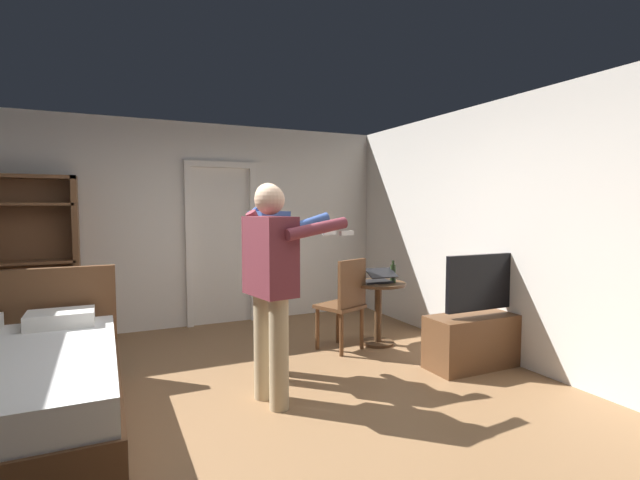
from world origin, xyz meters
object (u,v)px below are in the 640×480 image
object	(u,v)px
suitcase_dark	(65,353)
side_table	(378,303)
laptop	(378,278)
person_striped_shirt	(270,265)
person_blue_shirt	(272,277)
tv_flatscreen	(482,333)
suitcase_small	(80,359)
bottle_on_table	(393,273)
bookshelf	(29,255)
wooden_chair	(345,300)

from	to	relation	value
suitcase_dark	side_table	bearing A→B (deg)	-15.05
laptop	person_striped_shirt	xyz separation A→B (m)	(-1.38, -0.38, 0.27)
person_blue_shirt	person_striped_shirt	distance (m)	0.59
tv_flatscreen	suitcase_small	size ratio (longest dim) A/B	2.13
tv_flatscreen	bottle_on_table	size ratio (longest dim) A/B	4.68
suitcase_dark	bookshelf	bearing A→B (deg)	103.76
bookshelf	person_striped_shirt	size ratio (longest dim) A/B	1.07
bookshelf	side_table	world-z (taller)	bookshelf
bookshelf	wooden_chair	bearing A→B (deg)	-27.37
bookshelf	laptop	world-z (taller)	bookshelf
person_blue_shirt	tv_flatscreen	bearing A→B (deg)	-1.12
tv_flatscreen	wooden_chair	bearing A→B (deg)	135.77
tv_flatscreen	person_blue_shirt	size ratio (longest dim) A/B	0.68
side_table	bookshelf	bearing A→B (deg)	156.40
tv_flatscreen	suitcase_small	bearing A→B (deg)	159.27
bookshelf	side_table	distance (m)	3.86
side_table	person_blue_shirt	world-z (taller)	person_blue_shirt
suitcase_small	laptop	bearing A→B (deg)	8.44
tv_flatscreen	side_table	size ratio (longest dim) A/B	1.66
bottle_on_table	wooden_chair	distance (m)	0.64
bottle_on_table	person_blue_shirt	world-z (taller)	person_blue_shirt
suitcase_small	person_blue_shirt	bearing A→B (deg)	-27.40
laptop	wooden_chair	bearing A→B (deg)	-178.92
bookshelf	bottle_on_table	xyz separation A→B (m)	(3.64, -1.61, -0.21)
bookshelf	tv_flatscreen	xyz separation A→B (m)	(4.05, -2.55, -0.71)
suitcase_dark	suitcase_small	size ratio (longest dim) A/B	0.95
bottle_on_table	suitcase_dark	xyz separation A→B (m)	(-3.26, 0.56, -0.62)
side_table	person_striped_shirt	world-z (taller)	person_striped_shirt
person_striped_shirt	suitcase_dark	distance (m)	2.11
person_blue_shirt	suitcase_small	size ratio (longest dim) A/B	3.14
side_table	laptop	world-z (taller)	laptop
laptop	wooden_chair	size ratio (longest dim) A/B	0.35
person_blue_shirt	suitcase_dark	size ratio (longest dim) A/B	3.31
suitcase_small	side_table	bearing A→B (deg)	9.33
tv_flatscreen	person_blue_shirt	bearing A→B (deg)	178.88
laptop	bottle_on_table	bearing A→B (deg)	-12.04
wooden_chair	person_striped_shirt	size ratio (longest dim) A/B	0.56
laptop	wooden_chair	xyz separation A→B (m)	(-0.42, -0.01, -0.21)
bookshelf	person_blue_shirt	bearing A→B (deg)	-52.73
laptop	person_striped_shirt	world-z (taller)	person_striped_shirt
bottle_on_table	suitcase_small	xyz separation A→B (m)	(-3.13, 0.40, -0.65)
side_table	wooden_chair	distance (m)	0.46
person_blue_shirt	side_table	bearing A→B (deg)	31.57
side_table	person_blue_shirt	distance (m)	1.94
suitcase_dark	suitcase_small	distance (m)	0.21
person_striped_shirt	side_table	bearing A→B (deg)	16.51
person_striped_shirt	suitcase_dark	size ratio (longest dim) A/B	3.39
suitcase_dark	person_blue_shirt	bearing A→B (deg)	-49.97
bookshelf	tv_flatscreen	distance (m)	4.84
bottle_on_table	wooden_chair	world-z (taller)	wooden_chair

